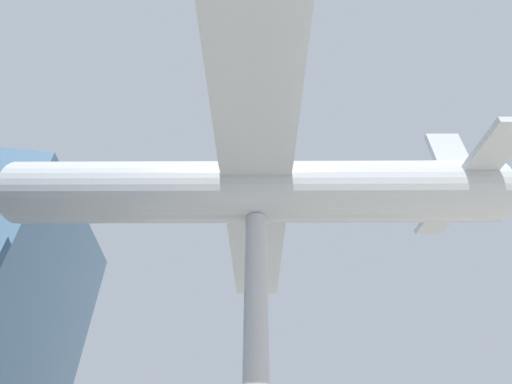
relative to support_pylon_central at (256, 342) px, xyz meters
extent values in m
cylinder|color=#B7B7BC|center=(0.00, 0.00, 0.00)|extent=(0.60, 0.60, 6.69)
cylinder|color=#B2B7BC|center=(0.00, 0.00, 4.29)|extent=(4.07, 14.61, 1.89)
cube|color=#B2B7BC|center=(0.00, 0.00, 4.29)|extent=(17.34, 4.63, 0.18)
cube|color=#B2B7BC|center=(-0.97, -6.30, 4.43)|extent=(5.60, 1.83, 0.18)
cube|color=#B2B7BC|center=(-0.97, -6.30, 5.58)|extent=(0.35, 1.11, 2.20)
cone|color=#B2B7BC|center=(1.18, 7.68, 4.29)|extent=(1.74, 1.27, 1.60)
camera|label=1|loc=(-8.30, 1.24, -1.83)|focal=24.00mm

